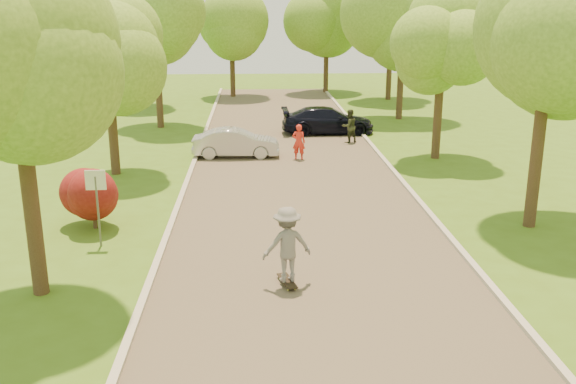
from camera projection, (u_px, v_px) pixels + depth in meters
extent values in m
plane|color=#416618|center=(323.00, 305.00, 14.32)|extent=(100.00, 100.00, 0.00)
cube|color=#4C4438|center=(299.00, 200.00, 21.98)|extent=(8.00, 60.00, 0.01)
cube|color=#B2AD9E|center=(180.00, 201.00, 21.76)|extent=(0.18, 60.00, 0.12)
cube|color=#B2AD9E|center=(415.00, 197.00, 22.17)|extent=(0.18, 60.00, 0.12)
cylinder|color=#59595E|center=(98.00, 212.00, 17.57)|extent=(0.06, 0.06, 2.00)
cube|color=white|center=(95.00, 180.00, 17.32)|extent=(0.55, 0.04, 0.55)
cylinder|color=#382619|center=(95.00, 217.00, 19.17)|extent=(0.12, 0.12, 0.70)
sphere|color=#590F0F|center=(93.00, 193.00, 18.96)|extent=(1.70, 1.70, 1.70)
cylinder|color=#382619|center=(33.00, 220.00, 14.44)|extent=(0.36, 0.36, 3.60)
sphere|color=#4F7D22|center=(16.00, 77.00, 13.54)|extent=(4.60, 4.60, 4.60)
sphere|color=#4F7D22|center=(46.00, 44.00, 13.38)|extent=(3.45, 3.45, 3.45)
cylinder|color=#382619|center=(113.00, 135.00, 25.02)|extent=(0.36, 0.36, 3.15)
sphere|color=#4F7D22|center=(107.00, 61.00, 24.22)|extent=(4.20, 4.20, 4.20)
sphere|color=#4F7D22|center=(123.00, 44.00, 24.07)|extent=(3.15, 3.15, 3.15)
cylinder|color=#382619|center=(159.00, 92.00, 34.52)|extent=(0.36, 0.36, 3.83)
sphere|color=#4F7D22|center=(155.00, 28.00, 33.58)|extent=(4.80, 4.80, 4.80)
sphere|color=#4F7D22|center=(168.00, 14.00, 33.42)|extent=(3.60, 3.60, 3.60)
cylinder|color=#382619|center=(536.00, 165.00, 18.92)|extent=(0.36, 0.36, 3.83)
sphere|color=#4F7D22|center=(549.00, 47.00, 17.96)|extent=(5.00, 5.00, 5.00)
cylinder|color=#382619|center=(437.00, 120.00, 27.58)|extent=(0.36, 0.36, 3.38)
sphere|color=#4F7D22|center=(442.00, 48.00, 26.74)|extent=(4.40, 4.40, 4.40)
sphere|color=#4F7D22|center=(459.00, 32.00, 26.59)|extent=(3.30, 3.30, 3.30)
cylinder|color=#382619|center=(400.00, 84.00, 37.10)|extent=(0.36, 0.36, 4.05)
sphere|color=#4F7D22|center=(403.00, 20.00, 36.09)|extent=(5.20, 5.20, 5.20)
sphere|color=#4F7D22|center=(418.00, 6.00, 35.91)|extent=(3.90, 3.90, 3.90)
cylinder|color=#382619|center=(139.00, 78.00, 42.10)|extent=(0.36, 0.36, 3.60)
sphere|color=#4F7D22|center=(136.00, 26.00, 41.17)|extent=(5.00, 5.00, 5.00)
sphere|color=#4F7D22|center=(147.00, 14.00, 41.00)|extent=(3.75, 3.75, 3.75)
cylinder|color=#382619|center=(389.00, 72.00, 44.85)|extent=(0.36, 0.36, 3.83)
sphere|color=#4F7D22|center=(391.00, 22.00, 43.89)|extent=(5.00, 5.00, 5.00)
sphere|color=#4F7D22|center=(403.00, 10.00, 43.72)|extent=(3.75, 3.75, 3.75)
cylinder|color=#382619|center=(233.00, 73.00, 46.27)|extent=(0.36, 0.36, 3.38)
sphere|color=#4F7D22|center=(232.00, 29.00, 45.39)|extent=(4.80, 4.80, 4.80)
sphere|color=#4F7D22|center=(241.00, 18.00, 45.23)|extent=(3.60, 3.60, 3.60)
cylinder|color=#382619|center=(326.00, 68.00, 48.51)|extent=(0.36, 0.36, 3.60)
sphere|color=#4F7D22|center=(327.00, 23.00, 47.58)|extent=(5.00, 5.00, 5.00)
sphere|color=#4F7D22|center=(337.00, 13.00, 47.41)|extent=(3.75, 3.75, 3.75)
imported|color=#AFAFB4|center=(236.00, 143.00, 28.11)|extent=(3.80, 1.37, 1.25)
imported|color=black|center=(328.00, 120.00, 33.20)|extent=(4.78, 2.00, 1.38)
cube|color=black|center=(287.00, 281.00, 15.33)|extent=(0.48, 0.98, 0.02)
cylinder|color=#BFCC4C|center=(286.00, 277.00, 15.68)|extent=(0.05, 0.08, 0.07)
cylinder|color=#BFCC4C|center=(280.00, 278.00, 15.63)|extent=(0.05, 0.08, 0.07)
cylinder|color=#BFCC4C|center=(295.00, 288.00, 15.07)|extent=(0.05, 0.08, 0.07)
cylinder|color=#BFCC4C|center=(288.00, 289.00, 15.02)|extent=(0.05, 0.08, 0.07)
imported|color=slate|center=(287.00, 244.00, 15.07)|extent=(1.31, 0.95, 1.84)
imported|color=red|center=(299.00, 142.00, 27.57)|extent=(0.63, 0.49, 1.55)
imported|color=#282E1C|center=(349.00, 126.00, 30.92)|extent=(0.97, 0.89, 1.62)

